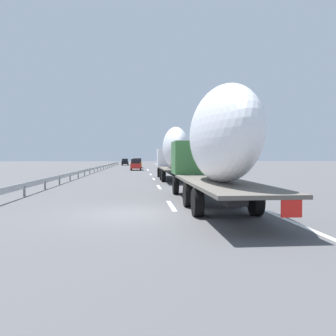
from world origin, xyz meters
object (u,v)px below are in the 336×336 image
at_px(car_yellow_coupe, 137,163).
at_px(road_sign, 176,157).
at_px(car_black_suv, 125,162).
at_px(car_red_compact, 136,165).
at_px(truck_trailing, 215,144).
at_px(truck_lead, 174,151).

bearing_deg(car_yellow_coupe, road_sign, -147.47).
bearing_deg(road_sign, car_black_suv, 17.24).
bearing_deg(car_red_compact, car_yellow_coupe, -0.72).
xyz_separation_m(truck_trailing, car_red_compact, (42.19, 3.81, -1.79)).
bearing_deg(truck_trailing, car_yellow_coupe, 3.87).
relative_size(truck_trailing, road_sign, 4.35).
relative_size(truck_lead, car_red_compact, 2.91).
distance_m(truck_lead, truck_trailing, 17.07).
xyz_separation_m(car_yellow_coupe, car_red_compact, (-11.94, 0.15, -0.03)).
height_order(car_yellow_coupe, car_black_suv, car_yellow_coupe).
distance_m(car_red_compact, car_black_suv, 34.30).
bearing_deg(car_yellow_coupe, car_red_compact, 179.28).
distance_m(truck_lead, car_yellow_coupe, 37.28).
height_order(truck_lead, car_yellow_coupe, truck_lead).
relative_size(truck_lead, road_sign, 4.19).
bearing_deg(truck_trailing, road_sign, -4.07).
bearing_deg(truck_trailing, car_red_compact, 5.17).
relative_size(truck_trailing, car_yellow_coupe, 3.07).
bearing_deg(car_black_suv, truck_lead, -173.19).
bearing_deg(car_red_compact, road_sign, -79.12).
relative_size(car_black_suv, road_sign, 1.27).
height_order(truck_trailing, car_yellow_coupe, truck_trailing).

